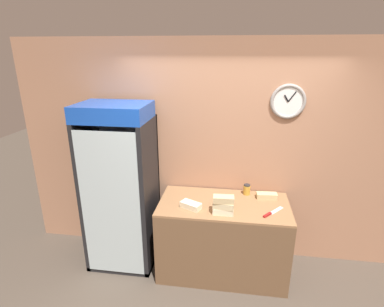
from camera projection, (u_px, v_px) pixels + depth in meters
wall_back at (227, 154)px, 3.64m from camera, size 5.20×0.10×2.70m
prep_counter at (223, 237)px, 3.54m from camera, size 1.47×0.75×0.90m
beverage_cooler at (122, 179)px, 3.58m from camera, size 0.78×0.67×2.01m
sandwich_stack_bottom at (223, 211)px, 3.17m from camera, size 0.22×0.11×0.07m
sandwich_stack_middle at (223, 205)px, 3.15m from camera, size 0.22×0.12×0.07m
sandwich_stack_top at (224, 199)px, 3.13m from camera, size 0.22×0.12×0.07m
sandwich_flat_left at (267, 196)px, 3.51m from camera, size 0.24×0.12×0.06m
sandwich_flat_right at (191, 205)px, 3.29m from camera, size 0.25×0.20×0.07m
chefs_knife at (271, 213)px, 3.17m from camera, size 0.24×0.28×0.02m
condiment_jar at (247, 190)px, 3.59m from camera, size 0.08×0.08×0.13m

